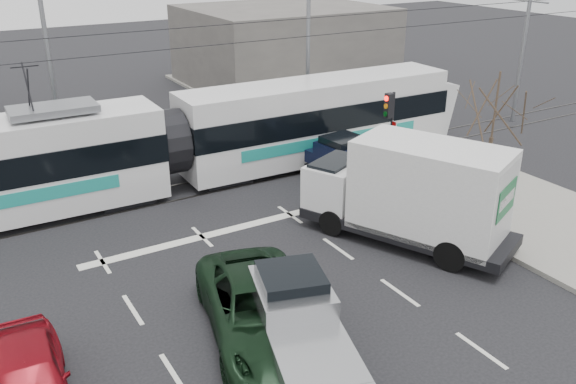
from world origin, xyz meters
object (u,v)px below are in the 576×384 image
street_lamp_near (305,29)px  street_lamp_far (42,44)px  green_car (261,309)px  red_car (28,379)px  bare_tree (495,112)px  traffic_signal (390,118)px  navy_pickup (353,165)px  silver_pickup (298,321)px  tram (169,143)px  box_truck (412,194)px

street_lamp_near → street_lamp_far: (-11.50, 2.00, 0.00)m
green_car → street_lamp_far: bearing=110.1°
street_lamp_near → red_car: 20.78m
bare_tree → traffic_signal: 4.28m
bare_tree → navy_pickup: bearing=119.1°
street_lamp_near → silver_pickup: 18.09m
street_lamp_near → street_lamp_far: size_ratio=1.00×
tram → green_car: tram is taller
street_lamp_far → red_car: 16.46m
traffic_signal → street_lamp_far: size_ratio=0.40×
traffic_signal → green_car: 11.17m
red_car → tram: bearing=58.9°
navy_pickup → red_car: (-13.06, -6.33, -0.28)m
red_car → green_car: bearing=0.0°
street_lamp_near → box_truck: street_lamp_near is taller
tram → box_truck: tram is taller
tram → navy_pickup: size_ratio=5.42×
traffic_signal → street_lamp_far: street_lamp_far is taller
box_truck → green_car: box_truck is taller
traffic_signal → navy_pickup: (-1.34, 0.43, -1.78)m
silver_pickup → navy_pickup: bearing=63.4°
silver_pickup → green_car: (-0.42, 1.07, -0.16)m
street_lamp_far → box_truck: bearing=-59.2°
tram → red_car: 12.10m
traffic_signal → red_car: size_ratio=0.90×
navy_pickup → green_car: 10.20m
traffic_signal → box_truck: 5.00m
box_truck → navy_pickup: 4.83m
silver_pickup → box_truck: box_truck is taller
street_lamp_near → traffic_signal: bearing=-96.4°
red_car → street_lamp_near: bearing=45.1°
red_car → silver_pickup: bearing=-10.1°
traffic_signal → street_lamp_far: (-10.66, 9.50, 2.37)m
silver_pickup → green_car: silver_pickup is taller
bare_tree → silver_pickup: bare_tree is taller
silver_pickup → green_car: bearing=127.8°
tram → bare_tree: bearing=-41.8°
traffic_signal → silver_pickup: bearing=-139.7°
green_car → silver_pickup: bearing=-54.6°
silver_pickup → box_truck: 6.93m
street_lamp_far → red_car: bearing=-103.7°
traffic_signal → tram: (-7.51, 3.98, -0.87)m
bare_tree → box_truck: bare_tree is taller
bare_tree → silver_pickup: size_ratio=0.92×
street_lamp_near → box_truck: size_ratio=1.26×
green_car → traffic_signal: bearing=48.9°
street_lamp_near → red_car: size_ratio=2.24×
traffic_signal → green_car: (-9.05, -6.25, -1.97)m
silver_pickup → box_truck: bearing=43.6°
box_truck → navy_pickup: (1.15, 4.63, -0.72)m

